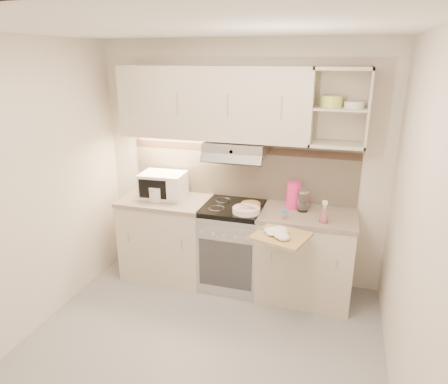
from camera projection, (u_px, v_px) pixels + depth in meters
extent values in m
plane|color=gray|center=(198.00, 351.00, 3.33)|extent=(3.00, 3.00, 0.00)
cube|color=silver|center=(241.00, 165.00, 4.20)|extent=(3.00, 0.04, 2.50)
cube|color=silver|center=(75.00, 331.00, 1.65)|extent=(3.00, 0.04, 2.50)
cube|color=silver|center=(26.00, 193.00, 3.33)|extent=(0.04, 2.80, 2.50)
cube|color=silver|center=(416.00, 237.00, 2.52)|extent=(0.04, 2.80, 2.50)
cube|color=white|center=(189.00, 28.00, 2.52)|extent=(3.00, 2.80, 0.04)
cube|color=#C6B299|center=(241.00, 168.00, 4.20)|extent=(2.40, 0.02, 0.64)
cube|color=#39281F|center=(241.00, 149.00, 4.12)|extent=(2.40, 0.01, 0.08)
cube|color=beige|center=(213.00, 103.00, 3.90)|extent=(1.90, 0.34, 0.70)
cube|color=beige|center=(340.00, 107.00, 3.57)|extent=(0.50, 0.34, 0.70)
cylinder|color=#BDD150|center=(331.00, 101.00, 3.58)|extent=(0.19, 0.19, 0.10)
cylinder|color=white|center=(354.00, 105.00, 3.53)|extent=(0.18, 0.18, 0.06)
cube|color=#B7B7BC|center=(236.00, 147.00, 3.94)|extent=(0.60, 0.40, 0.12)
cube|color=beige|center=(167.00, 239.00, 4.39)|extent=(0.90, 0.60, 0.86)
cube|color=gray|center=(165.00, 200.00, 4.25)|extent=(0.92, 0.62, 0.04)
cube|color=beige|center=(305.00, 257.00, 3.98)|extent=(0.90, 0.60, 0.86)
cube|color=gray|center=(308.00, 216.00, 3.84)|extent=(0.92, 0.62, 0.04)
cube|color=#B7B7BC|center=(233.00, 248.00, 4.19)|extent=(0.60, 0.58, 0.85)
cube|color=black|center=(233.00, 208.00, 4.04)|extent=(0.60, 0.60, 0.05)
cube|color=white|center=(163.00, 185.00, 4.27)|extent=(0.48, 0.37, 0.26)
cube|color=black|center=(156.00, 189.00, 4.12)|extent=(0.30, 0.03, 0.20)
cylinder|color=silver|center=(156.00, 194.00, 4.16)|extent=(0.14, 0.14, 0.15)
cone|color=silver|center=(166.00, 192.00, 4.16)|extent=(0.19, 0.11, 0.11)
torus|color=silver|center=(155.00, 185.00, 4.13)|extent=(0.11, 0.06, 0.12)
cylinder|color=white|center=(246.00, 212.00, 3.86)|extent=(0.27, 0.27, 0.02)
cylinder|color=white|center=(246.00, 210.00, 3.85)|extent=(0.27, 0.27, 0.02)
cylinder|color=white|center=(246.00, 208.00, 3.85)|extent=(0.27, 0.27, 0.02)
cube|color=silver|center=(246.00, 207.00, 3.84)|extent=(0.17, 0.07, 0.01)
cylinder|color=#A76546|center=(251.00, 205.00, 3.98)|extent=(0.19, 0.19, 0.05)
cylinder|color=#F4277F|center=(293.00, 195.00, 3.94)|extent=(0.13, 0.13, 0.27)
cube|color=#F4277F|center=(300.00, 193.00, 3.90)|extent=(0.02, 0.04, 0.11)
cylinder|color=white|center=(303.00, 202.00, 3.87)|extent=(0.10, 0.10, 0.19)
cylinder|color=#B7B7BC|center=(304.00, 192.00, 3.84)|extent=(0.11, 0.11, 0.02)
cylinder|color=silver|center=(285.00, 215.00, 3.71)|extent=(0.05, 0.05, 0.06)
cylinder|color=blue|center=(285.00, 212.00, 3.70)|extent=(0.05, 0.05, 0.02)
cone|color=pink|center=(324.00, 215.00, 3.61)|extent=(0.09, 0.09, 0.14)
cube|color=#AE7D57|center=(281.00, 236.00, 3.42)|extent=(0.53, 0.50, 0.02)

